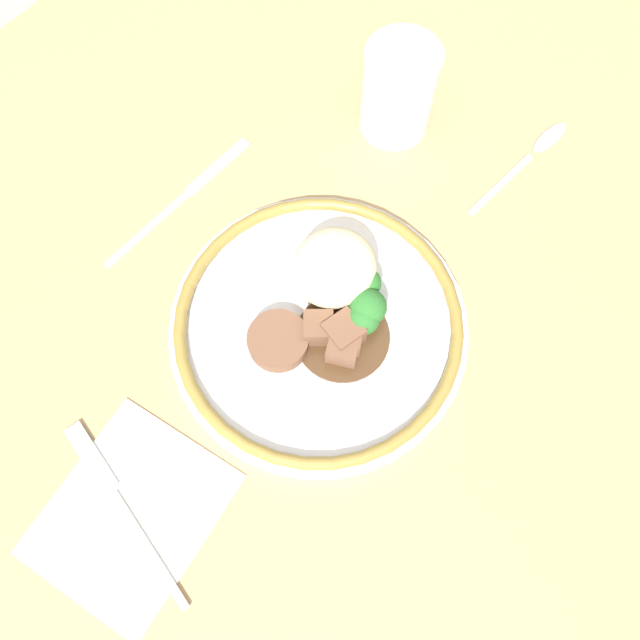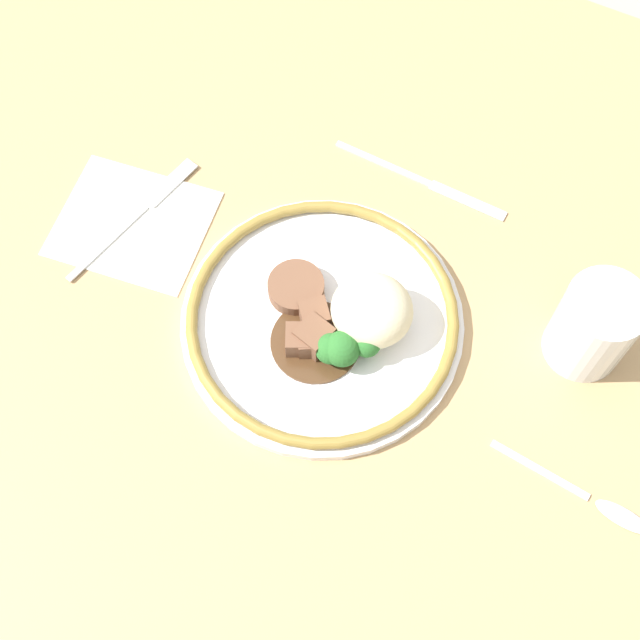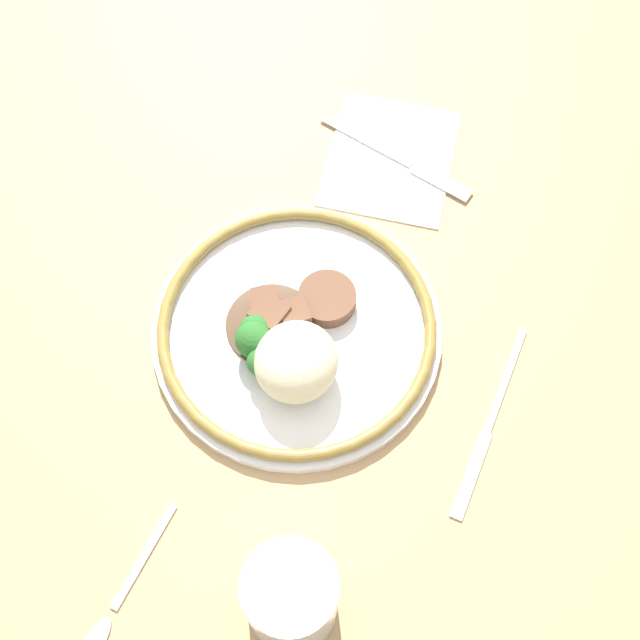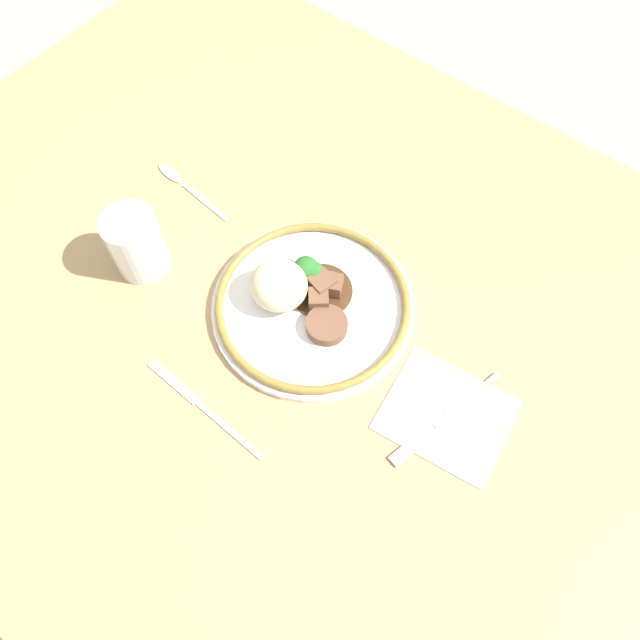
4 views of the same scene
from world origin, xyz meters
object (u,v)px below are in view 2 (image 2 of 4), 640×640
(juice_glass, at_px, (593,328))
(fork, at_px, (145,208))
(plate, at_px, (330,320))
(spoon, at_px, (602,505))
(knife, at_px, (426,182))

(juice_glass, relative_size, fork, 0.54)
(plate, height_order, spoon, plate)
(fork, relative_size, spoon, 1.16)
(plate, bearing_deg, knife, 85.10)
(plate, relative_size, fork, 1.52)
(plate, relative_size, knife, 1.39)
(juice_glass, relative_size, spoon, 0.62)
(knife, height_order, spoon, spoon)
(juice_glass, relative_size, knife, 0.49)
(plate, relative_size, spoon, 1.76)
(plate, bearing_deg, spoon, -9.36)
(knife, bearing_deg, juice_glass, -25.27)
(plate, bearing_deg, fork, 171.25)
(fork, bearing_deg, juice_glass, -70.57)
(knife, bearing_deg, plate, -93.17)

